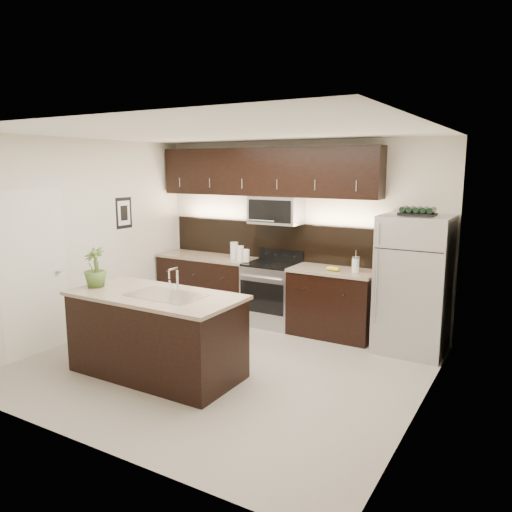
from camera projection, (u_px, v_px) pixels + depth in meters
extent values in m
plane|color=gray|center=(222.00, 366.00, 5.91)|extent=(4.50, 4.50, 0.00)
cube|color=beige|center=(297.00, 234.00, 7.37)|extent=(4.50, 0.02, 2.70)
cube|color=beige|center=(80.00, 291.00, 3.97)|extent=(4.50, 0.02, 2.70)
cube|color=beige|center=(84.00, 239.00, 6.79)|extent=(0.02, 4.00, 2.70)
cube|color=beige|center=(425.00, 275.00, 4.56)|extent=(0.02, 4.00, 2.70)
cube|color=white|center=(219.00, 132.00, 5.43)|extent=(4.50, 4.00, 0.02)
cube|color=white|center=(35.00, 275.00, 6.16)|extent=(0.04, 0.80, 2.02)
sphere|color=silver|center=(59.00, 271.00, 6.42)|extent=(0.06, 0.06, 0.06)
cube|color=black|center=(124.00, 213.00, 7.37)|extent=(0.01, 0.32, 0.46)
cube|color=white|center=(124.00, 213.00, 7.36)|extent=(0.00, 0.24, 0.36)
cube|color=black|center=(208.00, 286.00, 7.97)|extent=(1.57, 0.62, 0.90)
cube|color=black|center=(333.00, 304.00, 6.92)|extent=(1.16, 0.62, 0.90)
cube|color=#B2B2B7|center=(272.00, 295.00, 7.39)|extent=(0.76, 0.62, 0.90)
cube|color=black|center=(272.00, 264.00, 7.31)|extent=(0.76, 0.60, 0.03)
cube|color=tan|center=(207.00, 257.00, 7.89)|extent=(1.59, 0.65, 0.04)
cube|color=tan|center=(334.00, 271.00, 6.83)|extent=(1.18, 0.65, 0.04)
cube|color=black|center=(270.00, 240.00, 7.61)|extent=(3.49, 0.02, 0.56)
cube|color=#B2B2B7|center=(276.00, 210.00, 7.27)|extent=(0.76, 0.40, 0.40)
cube|color=black|center=(265.00, 172.00, 7.30)|extent=(3.49, 0.33, 0.70)
cube|color=black|center=(157.00, 336.00, 5.61)|extent=(1.90, 0.90, 0.90)
cube|color=tan|center=(155.00, 295.00, 5.52)|extent=(1.96, 0.96, 0.04)
cube|color=silver|center=(166.00, 295.00, 5.44)|extent=(0.84, 0.50, 0.01)
cylinder|color=silver|center=(178.00, 281.00, 5.60)|extent=(0.03, 0.03, 0.24)
cylinder|color=silver|center=(173.00, 269.00, 5.52)|extent=(0.02, 0.14, 0.02)
cylinder|color=silver|center=(169.00, 274.00, 5.47)|extent=(0.02, 0.02, 0.10)
cube|color=#B2B2B7|center=(413.00, 284.00, 6.25)|extent=(0.84, 0.76, 1.74)
cube|color=black|center=(418.00, 214.00, 6.09)|extent=(0.43, 0.27, 0.03)
cylinder|color=black|center=(404.00, 209.00, 6.17)|extent=(0.07, 0.25, 0.07)
cylinder|color=black|center=(411.00, 210.00, 6.13)|extent=(0.07, 0.25, 0.07)
cylinder|color=black|center=(418.00, 210.00, 6.09)|extent=(0.07, 0.25, 0.07)
cylinder|color=black|center=(425.00, 210.00, 6.04)|extent=(0.07, 0.25, 0.07)
cylinder|color=black|center=(432.00, 210.00, 6.00)|extent=(0.07, 0.25, 0.07)
imported|color=#425F26|center=(95.00, 267.00, 5.79)|extent=(0.27, 0.27, 0.47)
cylinder|color=silver|center=(234.00, 251.00, 7.55)|extent=(0.12, 0.12, 0.26)
cylinder|color=white|center=(240.00, 253.00, 7.45)|extent=(0.11, 0.11, 0.22)
cylinder|color=white|center=(246.00, 256.00, 7.35)|extent=(0.10, 0.10, 0.19)
cylinder|color=silver|center=(355.00, 265.00, 6.61)|extent=(0.10, 0.10, 0.19)
cylinder|color=silver|center=(356.00, 257.00, 6.59)|extent=(0.10, 0.10, 0.02)
cylinder|color=silver|center=(356.00, 254.00, 6.58)|extent=(0.01, 0.01, 0.08)
ellipsoid|color=yellow|center=(331.00, 268.00, 6.76)|extent=(0.22, 0.19, 0.06)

